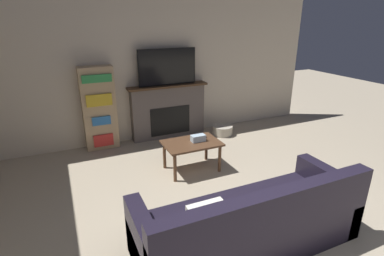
% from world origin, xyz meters
% --- Properties ---
extents(wall_back, '(6.92, 0.06, 2.70)m').
position_xyz_m(wall_back, '(0.00, 4.04, 1.35)').
color(wall_back, beige).
rests_on(wall_back, ground_plane).
extents(fireplace, '(1.58, 0.28, 1.06)m').
position_xyz_m(fireplace, '(0.20, 3.90, 0.54)').
color(fireplace, '#605651').
rests_on(fireplace, ground_plane).
extents(tv, '(1.14, 0.03, 0.69)m').
position_xyz_m(tv, '(0.20, 3.88, 1.41)').
color(tv, black).
rests_on(tv, fireplace).
extents(couch, '(2.36, 0.88, 0.85)m').
position_xyz_m(couch, '(-0.13, 0.58, 0.29)').
color(couch, black).
rests_on(couch, ground_plane).
extents(coffee_table, '(0.87, 0.58, 0.47)m').
position_xyz_m(coffee_table, '(0.03, 2.39, 0.40)').
color(coffee_table, brown).
rests_on(coffee_table, ground_plane).
extents(tissue_box, '(0.22, 0.12, 0.10)m').
position_xyz_m(tissue_box, '(0.14, 2.39, 0.52)').
color(tissue_box, silver).
rests_on(tissue_box, coffee_table).
extents(remote_control, '(0.04, 0.15, 0.02)m').
position_xyz_m(remote_control, '(0.30, 2.52, 0.48)').
color(remote_control, black).
rests_on(remote_control, coffee_table).
extents(bookshelf, '(0.58, 0.29, 1.50)m').
position_xyz_m(bookshelf, '(-1.12, 3.88, 0.75)').
color(bookshelf, tan).
rests_on(bookshelf, ground_plane).
extents(storage_basket, '(0.41, 0.41, 0.19)m').
position_xyz_m(storage_basket, '(1.23, 3.50, 0.09)').
color(storage_basket, '#BCB29E').
rests_on(storage_basket, ground_plane).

